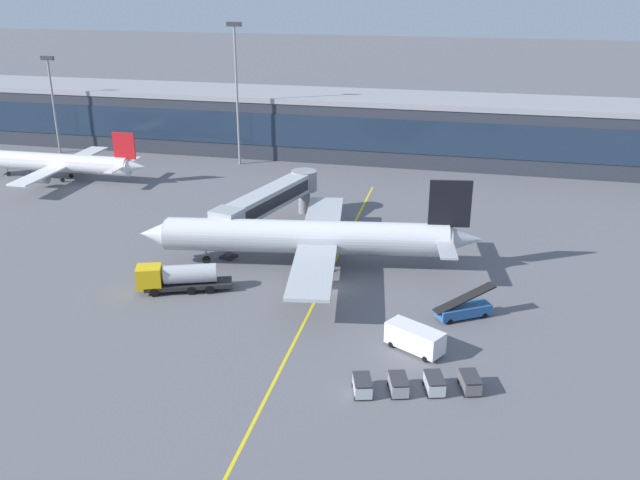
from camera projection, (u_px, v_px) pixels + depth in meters
ground_plane at (331, 289)px, 80.48m from camera, size 700.00×700.00×0.00m
apron_lead_in_line at (325, 281)px, 82.54m from camera, size 1.67×79.99×0.01m
terminal_building at (418, 128)px, 134.89m from camera, size 200.35×16.94×12.27m
main_airliner at (309, 237)px, 85.31m from camera, size 43.03×34.31×11.64m
jet_bridge at (271, 199)px, 96.54m from camera, size 9.12×23.83×6.67m
fuel_tanker at (178, 277)px, 79.35m from camera, size 10.98×6.17×3.25m
lavatory_truck at (414, 337)px, 66.94m from camera, size 6.18×4.84×2.50m
belt_loader at (464, 309)px, 73.43m from camera, size 6.52×4.85×3.49m
baggage_cart_0 at (362, 386)px, 60.19m from camera, size 2.24×2.98×1.48m
baggage_cart_1 at (398, 384)px, 60.35m from camera, size 2.24×2.98×1.48m
baggage_cart_2 at (434, 383)px, 60.51m from camera, size 2.24×2.98×1.48m
baggage_cart_3 at (470, 382)px, 60.68m from camera, size 2.24×2.98×1.48m
commuter_jet_far at (57, 163)px, 122.20m from camera, size 33.94×26.83×9.16m
apron_light_mast_0 at (52, 96)px, 137.60m from camera, size 2.80×0.50×19.45m
apron_light_mast_1 at (237, 85)px, 127.85m from camera, size 2.80×0.50×26.44m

